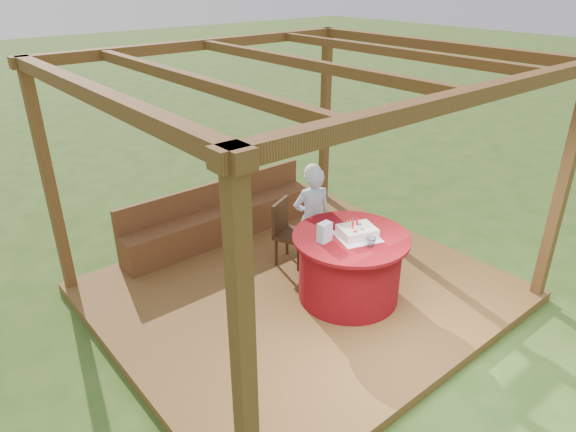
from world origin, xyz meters
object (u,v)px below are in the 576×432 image
object	(u,v)px
birthday_cake	(357,232)
drinking_glass	(371,242)
bench	(222,220)
table	(349,266)
chair	(288,230)
gift_bag	(325,232)
elderly_woman	(312,217)

from	to	relation	value
birthday_cake	drinking_glass	bearing A→B (deg)	-100.28
bench	table	world-z (taller)	table
chair	drinking_glass	bearing A→B (deg)	-89.39
table	chair	distance (m)	1.09
bench	gift_bag	bearing A→B (deg)	-90.10
chair	elderly_woman	world-z (taller)	elderly_woman
birthday_cake	gift_bag	size ratio (longest dim) A/B	2.57
table	elderly_woman	distance (m)	0.86
table	gift_bag	xyz separation A→B (m)	(-0.32, 0.11, 0.51)
elderly_woman	birthday_cake	xyz separation A→B (m)	(-0.10, -0.85, 0.16)
gift_bag	bench	bearing A→B (deg)	83.92
birthday_cake	gift_bag	world-z (taller)	gift_bag
chair	gift_bag	distance (m)	1.12
elderly_woman	drinking_glass	xyz separation A→B (m)	(-0.14, -1.10, 0.15)
chair	elderly_woman	xyz separation A→B (m)	(0.16, -0.29, 0.24)
chair	birthday_cake	xyz separation A→B (m)	(0.06, -1.14, 0.41)
chair	birthday_cake	distance (m)	1.21
bench	drinking_glass	distance (m)	2.59
bench	chair	distance (m)	1.17
drinking_glass	table	bearing A→B (deg)	88.30
chair	elderly_woman	size ratio (longest dim) A/B	0.60
gift_bag	drinking_glass	bearing A→B (deg)	-58.82
table	gift_bag	distance (m)	0.61
birthday_cake	gift_bag	xyz separation A→B (m)	(-0.35, 0.16, 0.05)
bench	drinking_glass	world-z (taller)	drinking_glass
bench	elderly_woman	xyz separation A→B (m)	(0.44, -1.40, 0.44)
bench	table	distance (m)	2.23
birthday_cake	elderly_woman	bearing A→B (deg)	83.51
birthday_cake	table	bearing A→B (deg)	123.78
table	birthday_cake	xyz separation A→B (m)	(0.04, -0.05, 0.46)
drinking_glass	bench	bearing A→B (deg)	96.90
chair	birthday_cake	bearing A→B (deg)	-87.03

